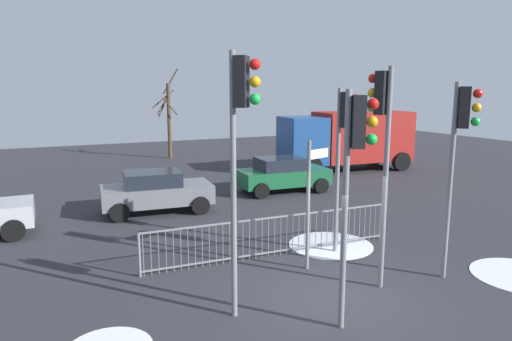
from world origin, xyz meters
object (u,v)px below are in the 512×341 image
at_px(traffic_light_foreground_left, 344,134).
at_px(traffic_light_mid_right, 461,137).
at_px(traffic_light_foreground_right, 240,127).
at_px(car_green_far, 282,174).
at_px(traffic_light_rear_right, 355,157).
at_px(bare_tree_left, 169,117).
at_px(delivery_truck, 347,138).
at_px(traffic_light_rear_left, 382,128).
at_px(car_grey_mid, 156,191).
at_px(direction_sign_post, 310,198).

bearing_deg(traffic_light_foreground_left, traffic_light_mid_right, 77.82).
height_order(traffic_light_foreground_right, car_green_far, traffic_light_foreground_right).
bearing_deg(car_green_far, traffic_light_rear_right, -108.57).
relative_size(traffic_light_mid_right, traffic_light_foreground_right, 0.90).
height_order(car_green_far, bare_tree_left, bare_tree_left).
relative_size(traffic_light_foreground_left, bare_tree_left, 0.79).
relative_size(traffic_light_foreground_right, delivery_truck, 0.69).
bearing_deg(traffic_light_foreground_left, traffic_light_rear_left, 35.73).
height_order(traffic_light_mid_right, traffic_light_rear_left, traffic_light_rear_left).
height_order(traffic_light_foreground_left, delivery_truck, traffic_light_foreground_left).
xyz_separation_m(traffic_light_foreground_left, car_green_far, (2.04, 7.12, -2.42)).
relative_size(traffic_light_foreground_right, bare_tree_left, 0.90).
relative_size(traffic_light_mid_right, bare_tree_left, 0.81).
height_order(traffic_light_rear_left, delivery_truck, traffic_light_rear_left).
bearing_deg(traffic_light_rear_left, traffic_light_rear_right, -160.96).
relative_size(car_grey_mid, delivery_truck, 0.54).
distance_m(car_grey_mid, delivery_truck, 12.00).
bearing_deg(car_grey_mid, traffic_light_foreground_right, -87.08).
bearing_deg(bare_tree_left, traffic_light_mid_right, -86.66).
bearing_deg(traffic_light_rear_right, car_grey_mid, -147.69).
bearing_deg(delivery_truck, traffic_light_foreground_right, 52.85).
xyz_separation_m(traffic_light_rear_right, car_green_far, (4.20, 10.45, -2.41)).
distance_m(traffic_light_rear_left, delivery_truck, 14.92).
bearing_deg(traffic_light_mid_right, traffic_light_rear_right, -32.45).
distance_m(traffic_light_foreground_left, direction_sign_post, 2.05).
xyz_separation_m(traffic_light_rear_left, car_grey_mid, (-3.04, 8.17, -2.74)).
bearing_deg(traffic_light_mid_right, delivery_truck, -162.52).
xyz_separation_m(traffic_light_mid_right, traffic_light_foreground_left, (-1.32, 2.47, -0.09)).
height_order(traffic_light_mid_right, direction_sign_post, traffic_light_mid_right).
bearing_deg(traffic_light_rear_right, bare_tree_left, -162.00).
distance_m(traffic_light_rear_left, direction_sign_post, 2.43).
height_order(traffic_light_mid_right, traffic_light_foreground_right, traffic_light_foreground_right).
height_order(traffic_light_rear_right, car_grey_mid, traffic_light_rear_right).
xyz_separation_m(traffic_light_mid_right, car_green_far, (0.72, 9.60, -2.51)).
bearing_deg(traffic_light_rear_right, car_green_far, -178.00).
height_order(traffic_light_foreground_left, car_green_far, traffic_light_foreground_left).
bearing_deg(car_green_far, traffic_light_foreground_left, -102.68).
bearing_deg(traffic_light_foreground_right, car_green_far, -172.11).
distance_m(car_green_far, delivery_truck, 6.53).
bearing_deg(delivery_truck, traffic_light_rear_left, 62.04).
height_order(traffic_light_rear_left, traffic_light_foreground_left, traffic_light_rear_left).
bearing_deg(traffic_light_foreground_right, delivery_truck, 177.57).
distance_m(traffic_light_foreground_left, traffic_light_foreground_right, 4.37).
xyz_separation_m(traffic_light_rear_right, direction_sign_post, (0.81, 2.75, -1.41)).
height_order(traffic_light_foreground_right, delivery_truck, traffic_light_foreground_right).
relative_size(traffic_light_rear_right, direction_sign_post, 1.37).
bearing_deg(car_green_far, car_grey_mid, -166.58).
distance_m(traffic_light_rear_right, car_green_far, 11.51).
bearing_deg(direction_sign_post, traffic_light_foreground_right, -166.71).
height_order(traffic_light_rear_right, car_green_far, traffic_light_rear_right).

